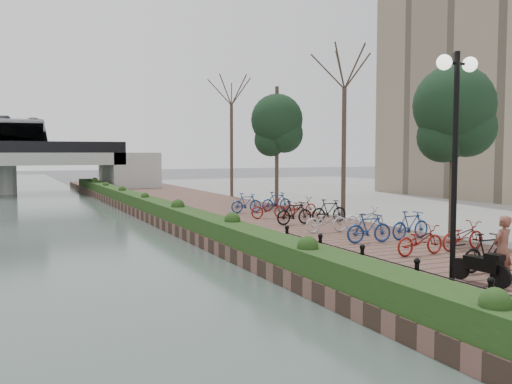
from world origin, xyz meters
TOP-DOWN VIEW (x-y plane):
  - ground at (0.00, 0.00)m, footprint 220.00×220.00m
  - promenade at (4.00, 17.50)m, footprint 8.00×75.00m
  - inland_pavement at (20.00, 17.50)m, footprint 24.00×75.00m
  - hedge at (0.60, 20.00)m, footprint 1.10×56.00m
  - chain_fence at (1.40, 2.00)m, footprint 0.10×14.10m
  - lamppost at (2.14, 2.75)m, footprint 1.02×0.32m
  - motorcycle at (3.41, 3.21)m, footprint 0.58×1.41m
  - pedestrian at (4.00, 3.11)m, footprint 0.63×0.48m
  - bicycle_parking at (5.50, 10.51)m, footprint 2.40×19.89m
  - street_trees at (8.00, 12.68)m, footprint 3.20×37.12m

SIDE VIEW (x-z plane):
  - ground at x=0.00m, z-range 0.00..0.00m
  - promenade at x=4.00m, z-range 0.00..0.50m
  - inland_pavement at x=20.00m, z-range 0.00..0.50m
  - hedge at x=0.60m, z-range 0.50..1.10m
  - chain_fence at x=1.40m, z-range 0.50..1.20m
  - motorcycle at x=3.41m, z-range 0.50..1.36m
  - bicycle_parking at x=5.50m, z-range 0.47..1.47m
  - pedestrian at x=4.00m, z-range 0.50..2.07m
  - street_trees at x=8.00m, z-range 0.29..7.09m
  - lamppost at x=2.14m, z-range 1.61..6.75m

